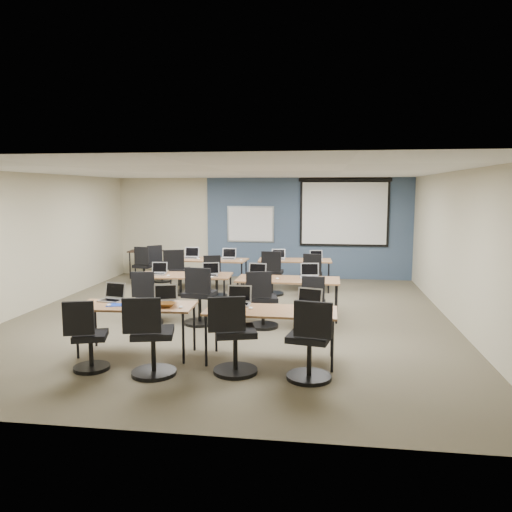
# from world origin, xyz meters

# --- Properties ---
(floor) EXTENTS (8.00, 9.00, 0.02)m
(floor) POSITION_xyz_m (0.00, 0.00, 0.00)
(floor) COLOR #6B6354
(floor) RESTS_ON ground
(ceiling) EXTENTS (8.00, 9.00, 0.02)m
(ceiling) POSITION_xyz_m (0.00, 0.00, 2.70)
(ceiling) COLOR white
(ceiling) RESTS_ON ground
(wall_back) EXTENTS (8.00, 0.04, 2.70)m
(wall_back) POSITION_xyz_m (0.00, 4.50, 1.35)
(wall_back) COLOR beige
(wall_back) RESTS_ON ground
(wall_front) EXTENTS (8.00, 0.04, 2.70)m
(wall_front) POSITION_xyz_m (0.00, -4.50, 1.35)
(wall_front) COLOR beige
(wall_front) RESTS_ON ground
(wall_left) EXTENTS (0.04, 9.00, 2.70)m
(wall_left) POSITION_xyz_m (-4.00, 0.00, 1.35)
(wall_left) COLOR beige
(wall_left) RESTS_ON ground
(wall_right) EXTENTS (0.04, 9.00, 2.70)m
(wall_right) POSITION_xyz_m (4.00, 0.00, 1.35)
(wall_right) COLOR beige
(wall_right) RESTS_ON ground
(blue_accent_panel) EXTENTS (5.50, 0.04, 2.70)m
(blue_accent_panel) POSITION_xyz_m (1.25, 4.47, 1.35)
(blue_accent_panel) COLOR #3D5977
(blue_accent_panel) RESTS_ON wall_back
(whiteboard) EXTENTS (1.28, 0.03, 0.98)m
(whiteboard) POSITION_xyz_m (-0.30, 4.43, 1.45)
(whiteboard) COLOR #A0ADB6
(whiteboard) RESTS_ON wall_back
(projector_screen) EXTENTS (2.40, 0.10, 1.82)m
(projector_screen) POSITION_xyz_m (2.20, 4.41, 1.89)
(projector_screen) COLOR black
(projector_screen) RESTS_ON wall_back
(training_table_front_left) EXTENTS (1.66, 0.69, 0.73)m
(training_table_front_left) POSITION_xyz_m (-0.95, -2.26, 0.68)
(training_table_front_left) COLOR olive
(training_table_front_left) RESTS_ON floor
(training_table_front_right) EXTENTS (1.80, 0.75, 0.73)m
(training_table_front_right) POSITION_xyz_m (0.99, -2.29, 0.69)
(training_table_front_right) COLOR brown
(training_table_front_right) RESTS_ON floor
(training_table_mid_left) EXTENTS (1.81, 0.75, 0.73)m
(training_table_mid_left) POSITION_xyz_m (-0.98, 0.36, 0.69)
(training_table_mid_left) COLOR brown
(training_table_mid_left) RESTS_ON floor
(training_table_mid_right) EXTENTS (1.90, 0.79, 0.73)m
(training_table_mid_right) POSITION_xyz_m (1.05, 0.17, 0.69)
(training_table_mid_right) COLOR #A67142
(training_table_mid_right) RESTS_ON floor
(training_table_back_left) EXTENTS (1.82, 0.76, 0.73)m
(training_table_back_left) POSITION_xyz_m (-1.03, 2.58, 0.69)
(training_table_back_left) COLOR brown
(training_table_back_left) RESTS_ON floor
(training_table_back_right) EXTENTS (1.72, 0.72, 0.73)m
(training_table_back_right) POSITION_xyz_m (1.01, 2.77, 0.68)
(training_table_back_right) COLOR #A45B2E
(training_table_back_right) RESTS_ON floor
(laptop_0) EXTENTS (0.34, 0.29, 0.26)m
(laptop_0) POSITION_xyz_m (-1.41, -2.03, 0.79)
(laptop_0) COLOR silver
(laptop_0) RESTS_ON training_table_front_left
(mouse_0) EXTENTS (0.08, 0.11, 0.03)m
(mouse_0) POSITION_xyz_m (-1.31, -2.38, 0.74)
(mouse_0) COLOR white
(mouse_0) RESTS_ON training_table_front_left
(task_chair_0) EXTENTS (0.49, 0.47, 0.96)m
(task_chair_0) POSITION_xyz_m (-1.34, -3.00, 0.39)
(task_chair_0) COLOR black
(task_chair_0) RESTS_ON floor
(laptop_1) EXTENTS (0.34, 0.29, 0.26)m
(laptop_1) POSITION_xyz_m (-0.60, -2.08, 0.79)
(laptop_1) COLOR #A8A8AE
(laptop_1) RESTS_ON training_table_front_left
(mouse_1) EXTENTS (0.08, 0.10, 0.03)m
(mouse_1) POSITION_xyz_m (-0.26, -2.35, 0.74)
(mouse_1) COLOR white
(mouse_1) RESTS_ON training_table_front_left
(task_chair_1) EXTENTS (0.58, 0.58, 1.05)m
(task_chair_1) POSITION_xyz_m (-0.46, -3.06, 0.44)
(task_chair_1) COLOR black
(task_chair_1) RESTS_ON floor
(laptop_2) EXTENTS (0.35, 0.30, 0.26)m
(laptop_2) POSITION_xyz_m (0.50, -2.02, 0.80)
(laptop_2) COLOR #A5A6AD
(laptop_2) RESTS_ON training_table_front_right
(mouse_2) EXTENTS (0.07, 0.10, 0.03)m
(mouse_2) POSITION_xyz_m (0.71, -2.27, 0.74)
(mouse_2) COLOR white
(mouse_2) RESTS_ON training_table_front_right
(task_chair_2) EXTENTS (0.59, 0.58, 1.05)m
(task_chair_2) POSITION_xyz_m (0.57, -2.85, 0.44)
(task_chair_2) COLOR black
(task_chair_2) RESTS_ON floor
(laptop_3) EXTENTS (0.36, 0.30, 0.27)m
(laptop_3) POSITION_xyz_m (1.52, -2.13, 0.80)
(laptop_3) COLOR #AEAEB3
(laptop_3) RESTS_ON training_table_front_right
(mouse_3) EXTENTS (0.08, 0.11, 0.03)m
(mouse_3) POSITION_xyz_m (1.71, -2.31, 0.74)
(mouse_3) COLOR white
(mouse_3) RESTS_ON training_table_front_right
(task_chair_3) EXTENTS (0.57, 0.57, 1.05)m
(task_chair_3) POSITION_xyz_m (1.56, -2.94, 0.44)
(task_chair_3) COLOR black
(task_chair_3) RESTS_ON floor
(laptop_4) EXTENTS (0.30, 0.26, 0.23)m
(laptop_4) POSITION_xyz_m (-1.51, 0.32, 0.79)
(laptop_4) COLOR #AAA9B2
(laptop_4) RESTS_ON training_table_mid_left
(mouse_4) EXTENTS (0.07, 0.10, 0.03)m
(mouse_4) POSITION_xyz_m (-1.24, 0.14, 0.74)
(mouse_4) COLOR white
(mouse_4) RESTS_ON training_table_mid_left
(task_chair_4) EXTENTS (0.48, 0.48, 0.96)m
(task_chair_4) POSITION_xyz_m (-1.37, -0.67, 0.40)
(task_chair_4) COLOR black
(task_chair_4) RESTS_ON floor
(laptop_5) EXTENTS (0.33, 0.28, 0.25)m
(laptop_5) POSITION_xyz_m (-0.47, 0.29, 0.79)
(laptop_5) COLOR #B4B4B4
(laptop_5) RESTS_ON training_table_mid_left
(mouse_5) EXTENTS (0.09, 0.11, 0.03)m
(mouse_5) POSITION_xyz_m (-0.39, 0.11, 0.74)
(mouse_5) COLOR white
(mouse_5) RESTS_ON training_table_mid_left
(task_chair_5) EXTENTS (0.57, 0.57, 1.04)m
(task_chair_5) POSITION_xyz_m (-0.46, -0.58, 0.43)
(task_chair_5) COLOR black
(task_chair_5) RESTS_ON floor
(laptop_6) EXTENTS (0.34, 0.29, 0.26)m
(laptop_6) POSITION_xyz_m (0.45, 0.25, 0.79)
(laptop_6) COLOR #B4B4C2
(laptop_6) RESTS_ON training_table_mid_right
(mouse_6) EXTENTS (0.09, 0.11, 0.03)m
(mouse_6) POSITION_xyz_m (0.85, 0.09, 0.74)
(mouse_6) COLOR white
(mouse_6) RESTS_ON training_table_mid_right
(task_chair_6) EXTENTS (0.53, 0.53, 1.01)m
(task_chair_6) POSITION_xyz_m (0.66, -0.63, 0.42)
(task_chair_6) COLOR black
(task_chair_6) RESTS_ON floor
(laptop_7) EXTENTS (0.35, 0.30, 0.26)m
(laptop_7) POSITION_xyz_m (1.44, 0.38, 0.79)
(laptop_7) COLOR #B3B2BA
(laptop_7) RESTS_ON training_table_mid_right
(mouse_7) EXTENTS (0.07, 0.10, 0.03)m
(mouse_7) POSITION_xyz_m (1.68, 0.13, 0.74)
(mouse_7) COLOR white
(mouse_7) RESTS_ON training_table_mid_right
(task_chair_7) EXTENTS (0.47, 0.47, 0.95)m
(task_chair_7) POSITION_xyz_m (1.53, -0.67, 0.39)
(task_chair_7) COLOR black
(task_chair_7) RESTS_ON floor
(laptop_8) EXTENTS (0.35, 0.30, 0.26)m
(laptop_8) POSITION_xyz_m (-1.50, 2.69, 0.79)
(laptop_8) COLOR #A3A3AE
(laptop_8) RESTS_ON training_table_back_left
(mouse_8) EXTENTS (0.08, 0.11, 0.04)m
(mouse_8) POSITION_xyz_m (-1.26, 2.50, 0.74)
(mouse_8) COLOR white
(mouse_8) RESTS_ON training_table_back_left
(task_chair_8) EXTENTS (0.60, 0.57, 1.04)m
(task_chair_8) POSITION_xyz_m (-1.57, 1.89, 0.43)
(task_chair_8) COLOR black
(task_chair_8) RESTS_ON floor
(laptop_9) EXTENTS (0.33, 0.28, 0.25)m
(laptop_9) POSITION_xyz_m (-0.57, 2.68, 0.79)
(laptop_9) COLOR silver
(laptop_9) RESTS_ON training_table_back_left
(mouse_9) EXTENTS (0.07, 0.10, 0.03)m
(mouse_9) POSITION_xyz_m (-0.23, 2.47, 0.74)
(mouse_9) COLOR white
(mouse_9) RESTS_ON training_table_back_left
(task_chair_9) EXTENTS (0.48, 0.47, 0.95)m
(task_chair_9) POSITION_xyz_m (-0.68, 1.73, 0.39)
(task_chair_9) COLOR black
(task_chair_9) RESTS_ON floor
(laptop_10) EXTENTS (0.32, 0.27, 0.24)m
(laptop_10) POSITION_xyz_m (0.62, 2.75, 0.79)
(laptop_10) COLOR #ABABB7
(laptop_10) RESTS_ON training_table_back_right
(mouse_10) EXTENTS (0.09, 0.11, 0.03)m
(mouse_10) POSITION_xyz_m (0.68, 2.46, 0.74)
(mouse_10) COLOR white
(mouse_10) RESTS_ON training_table_back_right
(task_chair_10) EXTENTS (0.54, 0.54, 1.02)m
(task_chair_10) POSITION_xyz_m (0.53, 2.09, 0.42)
(task_chair_10) COLOR black
(task_chair_10) RESTS_ON floor
(laptop_11) EXTENTS (0.30, 0.26, 0.23)m
(laptop_11) POSITION_xyz_m (1.51, 2.75, 0.79)
(laptop_11) COLOR #A5A6AE
(laptop_11) RESTS_ON training_table_back_right
(mouse_11) EXTENTS (0.07, 0.10, 0.03)m
(mouse_11) POSITION_xyz_m (1.62, 2.48, 0.74)
(mouse_11) COLOR white
(mouse_11) RESTS_ON training_table_back_right
(task_chair_11) EXTENTS (0.50, 0.50, 0.98)m
(task_chair_11) POSITION_xyz_m (1.42, 2.09, 0.40)
(task_chair_11) COLOR black
(task_chair_11) RESTS_ON floor
(blue_mousepad) EXTENTS (0.29, 0.26, 0.01)m
(blue_mousepad) POSITION_xyz_m (-1.24, -2.32, 0.73)
(blue_mousepad) COLOR #122E9E
(blue_mousepad) RESTS_ON training_table_front_left
(snack_bowl) EXTENTS (0.27, 0.27, 0.06)m
(snack_bowl) POSITION_xyz_m (-0.48, -2.32, 0.76)
(snack_bowl) COLOR brown
(snack_bowl) RESTS_ON training_table_front_left
(snack_plate) EXTENTS (0.20, 0.20, 0.01)m
(snack_plate) POSITION_xyz_m (0.56, -2.42, 0.74)
(snack_plate) COLOR white
(snack_plate) RESTS_ON training_table_front_right
(coffee_cup) EXTENTS (0.09, 0.09, 0.06)m
(coffee_cup) POSITION_xyz_m (0.63, -2.43, 0.77)
(coffee_cup) COLOR white
(coffee_cup) RESTS_ON snack_plate
(utility_table) EXTENTS (0.88, 0.49, 0.75)m
(utility_table) POSITION_xyz_m (-3.08, 3.85, 0.65)
(utility_table) COLOR black
(utility_table) RESTS_ON floor
(spare_chair_a) EXTENTS (0.57, 0.48, 0.97)m
(spare_chair_a) POSITION_xyz_m (-2.51, 3.33, 0.40)
(spare_chair_a) COLOR black
(spare_chair_a) RESTS_ON floor
(spare_chair_b) EXTENTS (0.49, 0.49, 0.97)m
(spare_chair_b) POSITION_xyz_m (-2.80, 2.94, 0.40)
(spare_chair_b) COLOR black
(spare_chair_b) RESTS_ON floor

